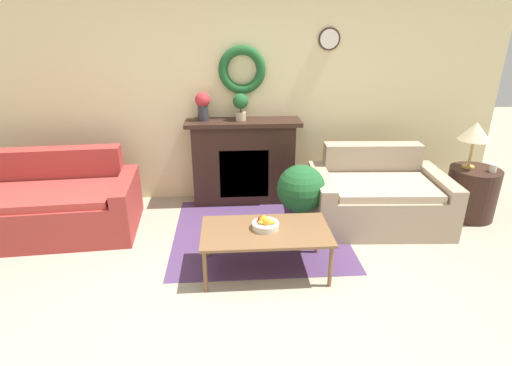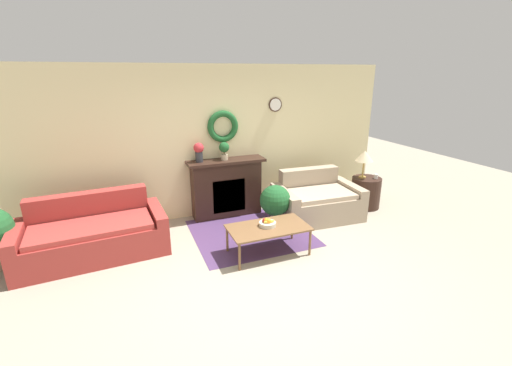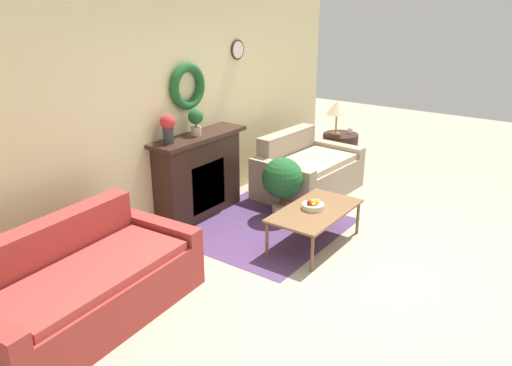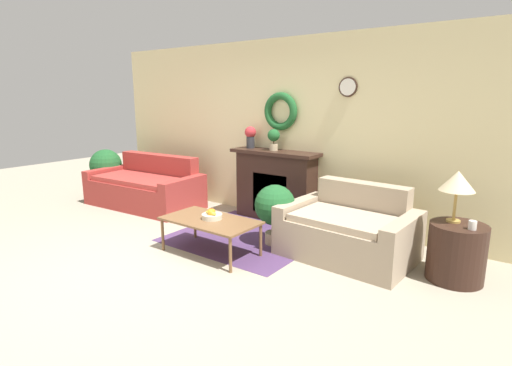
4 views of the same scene
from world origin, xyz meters
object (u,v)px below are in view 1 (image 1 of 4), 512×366
Objects in this scene: couch_left at (41,206)px; mug at (493,168)px; fruit_bowl at (265,224)px; potted_plant_on_mantel at (241,104)px; fireplace at (244,161)px; side_table_by_loveseat at (471,193)px; potted_plant_floor_by_loveseat at (301,191)px; table_lamp at (475,132)px; loveseat_right at (377,197)px; vase_on_mantel_left at (203,104)px; coffee_table at (266,233)px.

couch_left reaches higher than mug.
fruit_bowl is 2.79m from mug.
potted_plant_on_mantel is at bearing 95.82° from fruit_bowl.
fireplace is 4.36× the size of potted_plant_on_mantel.
couch_left is 8.41× the size of fruit_bowl.
couch_left is 5.04m from mug.
potted_plant_floor_by_loveseat reaches higher than side_table_by_loveseat.
table_lamp is 2.69m from potted_plant_on_mantel.
loveseat_right is 2.87× the size of table_lamp.
table_lamp reaches higher than fireplace.
loveseat_right is 0.96m from potted_plant_floor_by_loveseat.
vase_on_mantel_left is at bearing 179.34° from fireplace.
side_table_by_loveseat is at bearing -38.66° from table_lamp.
loveseat_right is 1.98× the size of potted_plant_floor_by_loveseat.
coffee_table is (2.38, -0.93, 0.08)m from couch_left.
mug is (2.78, -0.74, 0.11)m from fireplace.
table_lamp reaches higher than couch_left.
potted_plant_on_mantel is at bearing -2.55° from vase_on_mantel_left.
table_lamp is at bearing -12.29° from potted_plant_on_mantel.
coffee_table is 2.73m from table_lamp.
potted_plant_on_mantel is at bearing 159.28° from loveseat_right.
potted_plant_on_mantel is at bearing -152.56° from fireplace.
coffee_table is at bearing -161.91° from mug.
vase_on_mantel_left is (-3.26, 0.74, 0.62)m from mug.
fruit_bowl reaches higher than coffee_table.
side_table_by_loveseat is at bearing 20.28° from fruit_bowl.
couch_left is at bearing 179.22° from mug.
fireplace reaches higher than potted_plant_floor_by_loveseat.
fruit_bowl is at bearing -85.24° from fireplace.
vase_on_mantel_left reaches higher than mug.
mug reaches higher than side_table_by_loveseat.
side_table_by_loveseat is 2.92m from potted_plant_on_mantel.
mug is at bearing -12.86° from vase_on_mantel_left.
vase_on_mantel_left is at bearing 168.35° from side_table_by_loveseat.
couch_left is 1.78× the size of coffee_table.
vase_on_mantel_left is at bearing 140.02° from potted_plant_floor_by_loveseat.
table_lamp is (-0.07, 0.06, 0.72)m from side_table_by_loveseat.
coffee_table is (0.13, -1.60, -0.15)m from fireplace.
coffee_table is 3.45× the size of vase_on_mantel_left.
table_lamp is at bearing 22.58° from coffee_table.
fruit_bowl is at bearing -158.05° from table_lamp.
potted_plant_floor_by_loveseat is (1.06, -0.89, -0.77)m from vase_on_mantel_left.
fireplace is 2.60× the size of table_lamp.
fruit_bowl is 2.70m from side_table_by_loveseat.
fireplace is 1.62m from coffee_table.
potted_plant_on_mantel is at bearing 167.71° from table_lamp.
potted_plant_on_mantel is (-0.16, 1.59, 0.87)m from coffee_table.
fireplace is at bearing 123.37° from potted_plant_floor_by_loveseat.
couch_left is at bearing 158.55° from coffee_table.
loveseat_right reaches higher than coffee_table.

